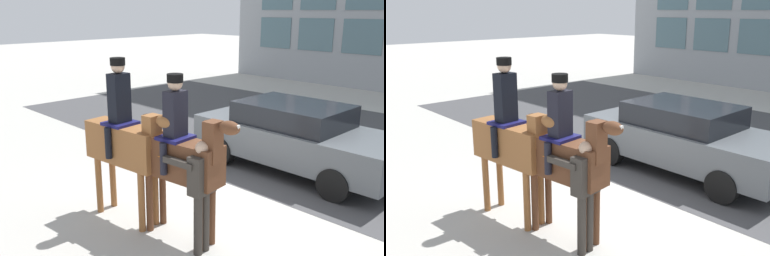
% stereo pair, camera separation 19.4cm
% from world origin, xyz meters
% --- Properties ---
extents(ground_plane, '(80.00, 80.00, 0.00)m').
position_xyz_m(ground_plane, '(0.00, 0.00, 0.00)').
color(ground_plane, '#B2AFA8').
extents(road_surface, '(20.71, 8.50, 0.01)m').
position_xyz_m(road_surface, '(0.00, 4.75, 0.00)').
color(road_surface, '#444447').
rests_on(road_surface, ground_plane).
extents(mounted_horse_lead, '(1.94, 0.65, 2.73)m').
position_xyz_m(mounted_horse_lead, '(-0.51, -1.85, 1.41)').
color(mounted_horse_lead, brown).
rests_on(mounted_horse_lead, ground_plane).
extents(mounted_horse_companion, '(1.84, 0.65, 2.57)m').
position_xyz_m(mounted_horse_companion, '(0.60, -1.64, 1.37)').
color(mounted_horse_companion, '#59331E').
rests_on(mounted_horse_companion, ground_plane).
extents(pedestrian_bystander, '(0.82, 0.48, 1.71)m').
position_xyz_m(pedestrian_bystander, '(1.10, -1.73, 1.01)').
color(pedestrian_bystander, '#332D28').
rests_on(pedestrian_bystander, ground_plane).
extents(street_car_near_lane, '(4.51, 1.94, 1.50)m').
position_xyz_m(street_car_near_lane, '(0.18, 2.16, 0.79)').
color(street_car_near_lane, '#51565B').
rests_on(street_car_near_lane, ground_plane).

